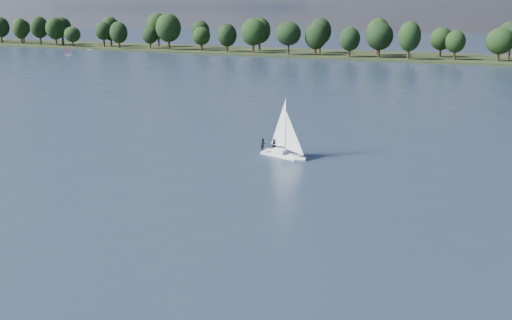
{
  "coord_description": "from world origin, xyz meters",
  "views": [
    {
      "loc": [
        25.9,
        -12.29,
        18.51
      ],
      "look_at": [
        -0.26,
        41.48,
        2.5
      ],
      "focal_mm": 40.0,
      "sensor_mm": 36.0,
      "label": 1
    }
  ],
  "objects": [
    {
      "name": "far_shore",
      "position": [
        0.0,
        212.0,
        0.0
      ],
      "size": [
        660.0,
        40.0,
        1.5
      ],
      "primitive_type": "cube",
      "color": "black",
      "rests_on": "ground"
    },
    {
      "name": "dinghy_pink",
      "position": [
        -142.57,
        162.59,
        1.06
      ],
      "size": [
        2.98,
        2.35,
        4.48
      ],
      "rotation": [
        0.0,
        0.0,
        0.52
      ],
      "color": "white",
      "rests_on": "ground"
    },
    {
      "name": "treeline",
      "position": [
        -21.06,
        208.1,
        8.11
      ],
      "size": [
        562.59,
        73.75,
        17.53
      ],
      "color": "black",
      "rests_on": "ground"
    },
    {
      "name": "pontoon",
      "position": [
        -157.42,
        192.19,
        0.0
      ],
      "size": [
        4.26,
        2.59,
        0.5
      ],
      "primitive_type": "cube",
      "rotation": [
        0.0,
        0.0,
        -0.15
      ],
      "color": "slate",
      "rests_on": "ground"
    },
    {
      "name": "sailboat",
      "position": [
        -2.22,
        52.97,
        2.26
      ],
      "size": [
        6.38,
        3.33,
        8.09
      ],
      "rotation": [
        0.0,
        0.0,
        -0.28
      ],
      "color": "white",
      "rests_on": "ground"
    },
    {
      "name": "ground",
      "position": [
        0.0,
        100.0,
        0.0
      ],
      "size": [
        700.0,
        700.0,
        0.0
      ],
      "primitive_type": "plane",
      "color": "#233342",
      "rests_on": "ground"
    }
  ]
}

